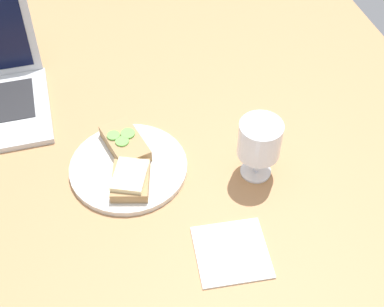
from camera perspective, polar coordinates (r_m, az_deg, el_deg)
The scene contains 6 objects.
wooden_table at distance 109.99cm, azimuth -6.29°, elevation -1.11°, with size 140.00×140.00×3.00cm, color #B27F51.
plate at distance 106.72cm, azimuth -6.78°, elevation -1.46°, with size 23.32×23.32×1.18cm, color silver.
sandwich_with_cucumber at distance 108.63cm, azimuth -7.17°, elevation 1.14°, with size 9.08×12.96×2.97cm.
sandwich_with_cheese at distance 101.97cm, azimuth -6.58°, elevation -2.75°, with size 9.13×10.75×3.11cm.
wine_glass at distance 100.30cm, azimuth 7.22°, elevation 1.28°, with size 8.19×8.19×12.96cm.
napkin at distance 95.05cm, azimuth 4.24°, elevation -10.43°, with size 12.55×12.45×0.40cm, color white.
Camera 1 is at (-7.01, -72.82, 83.63)cm, focal length 50.00 mm.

